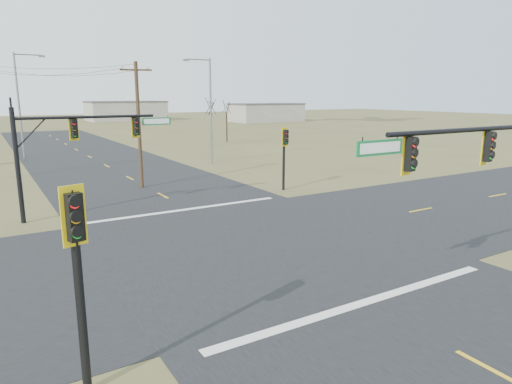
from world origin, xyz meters
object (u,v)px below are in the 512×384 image
mast_arm_near (487,160)px  streetlight_c (21,100)px  pedestal_signal_sw (77,249)px  utility_pole_near (139,124)px  bare_tree_d (226,107)px  pedestal_signal_ne (285,145)px  bare_tree_c (211,106)px  streetlight_a (209,105)px  mast_arm_far (79,137)px

mast_arm_near → streetlight_c: 47.94m
pedestal_signal_sw → utility_pole_near: 24.86m
bare_tree_d → pedestal_signal_ne: bearing=-111.0°
pedestal_signal_ne → bare_tree_c: size_ratio=0.67×
bare_tree_c → streetlight_a: bearing=-116.4°
mast_arm_far → bare_tree_d: size_ratio=1.37×
pedestal_signal_ne → bare_tree_d: 36.45m
streetlight_a → streetlight_c: bearing=143.2°
streetlight_a → bare_tree_c: 15.99m
mast_arm_near → pedestal_signal_sw: mast_arm_near is taller
mast_arm_near → bare_tree_c: 48.58m
bare_tree_c → mast_arm_far: bearing=-127.3°
mast_arm_far → bare_tree_c: size_ratio=1.28×
mast_arm_far → streetlight_a: streetlight_a is taller
pedestal_signal_ne → pedestal_signal_sw: bearing=-146.1°
pedestal_signal_ne → streetlight_a: size_ratio=0.44×
mast_arm_far → bare_tree_d: (27.07, 33.78, 0.64)m
pedestal_signal_ne → utility_pole_near: size_ratio=0.50×
bare_tree_c → pedestal_signal_ne: bearing=-105.7°
mast_arm_far → streetlight_a: size_ratio=0.84×
utility_pole_near → pedestal_signal_ne: bearing=-36.5°
mast_arm_far → utility_pole_near: utility_pole_near is taller
mast_arm_near → mast_arm_far: 20.63m
mast_arm_near → pedestal_signal_sw: size_ratio=2.06×
mast_arm_near → mast_arm_far: (-10.40, 17.82, -0.08)m
streetlight_c → bare_tree_d: bearing=5.0°
streetlight_a → mast_arm_far: bearing=-130.8°
streetlight_c → pedestal_signal_sw: bearing=-98.6°
mast_arm_far → bare_tree_c: (22.31, 29.27, 0.88)m
utility_pole_near → bare_tree_d: utility_pole_near is taller
pedestal_signal_sw → bare_tree_c: bare_tree_c is taller
mast_arm_far → streetlight_c: streetlight_c is taller
pedestal_signal_sw → streetlight_a: bearing=45.2°
bare_tree_d → mast_arm_near: bearing=-107.9°
pedestal_signal_sw → mast_arm_near: bearing=-18.0°
streetlight_a → streetlight_c: streetlight_c is taller
mast_arm_near → streetlight_c: size_ratio=0.91×
mast_arm_near → mast_arm_far: size_ratio=1.17×
pedestal_signal_sw → bare_tree_c: bearing=46.3°
mast_arm_near → bare_tree_d: size_ratio=1.61×
streetlight_c → bare_tree_d: size_ratio=1.76×
bare_tree_d → utility_pole_near: bearing=-128.2°
pedestal_signal_ne → utility_pole_near: 10.88m
utility_pole_near → streetlight_c: size_ratio=0.82×
pedestal_signal_sw → streetlight_c: (2.76, 45.91, 2.80)m
mast_arm_near → bare_tree_c: bare_tree_c is taller
mast_arm_near → pedestal_signal_sw: 13.71m
pedestal_signal_sw → streetlight_c: bearing=71.7°
streetlight_a → mast_arm_near: bearing=-93.7°
mast_arm_near → utility_pole_near: 24.55m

